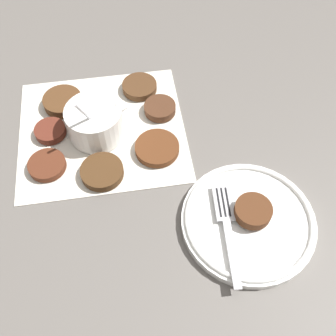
# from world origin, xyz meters

# --- Properties ---
(ground_plane) EXTENTS (4.00, 4.00, 0.00)m
(ground_plane) POSITION_xyz_m (0.00, 0.00, 0.00)
(ground_plane) COLOR #605B56
(napkin) EXTENTS (0.34, 0.32, 0.00)m
(napkin) POSITION_xyz_m (0.01, -0.00, 0.00)
(napkin) COLOR silver
(napkin) RESTS_ON ground_plane
(sauce_bowl) EXTENTS (0.11, 0.10, 0.12)m
(sauce_bowl) POSITION_xyz_m (0.01, -0.01, 0.03)
(sauce_bowl) COLOR white
(sauce_bowl) RESTS_ON napkin
(fritter_0) EXTENTS (0.07, 0.07, 0.02)m
(fritter_0) POSITION_xyz_m (-0.05, 0.08, 0.01)
(fritter_0) COLOR #51321B
(fritter_0) RESTS_ON napkin
(fritter_1) EXTENTS (0.06, 0.06, 0.02)m
(fritter_1) POSITION_xyz_m (0.12, 0.01, 0.01)
(fritter_1) COLOR #492B1B
(fritter_1) RESTS_ON napkin
(fritter_2) EXTENTS (0.07, 0.07, 0.01)m
(fritter_2) POSITION_xyz_m (-0.01, -0.10, 0.01)
(fritter_2) COLOR #492F19
(fritter_2) RESTS_ON napkin
(fritter_3) EXTENTS (0.08, 0.08, 0.01)m
(fritter_3) POSITION_xyz_m (0.10, -0.08, 0.01)
(fritter_3) COLOR #582F18
(fritter_3) RESTS_ON napkin
(fritter_4) EXTENTS (0.07, 0.07, 0.01)m
(fritter_4) POSITION_xyz_m (0.10, 0.08, 0.01)
(fritter_4) COLOR #4B2F1A
(fritter_4) RESTS_ON napkin
(fritter_5) EXTENTS (0.07, 0.07, 0.01)m
(fritter_5) POSITION_xyz_m (-0.10, -0.06, 0.01)
(fritter_5) COLOR #552919
(fritter_5) RESTS_ON napkin
(fritter_6) EXTENTS (0.06, 0.06, 0.01)m
(fritter_6) POSITION_xyz_m (-0.08, 0.02, 0.01)
(fritter_6) COLOR #5B271B
(fritter_6) RESTS_ON napkin
(serving_plate) EXTENTS (0.21, 0.21, 0.02)m
(serving_plate) POSITION_xyz_m (0.20, -0.25, 0.01)
(serving_plate) COLOR white
(serving_plate) RESTS_ON ground_plane
(fritter_on_plate) EXTENTS (0.06, 0.06, 0.02)m
(fritter_on_plate) POSITION_xyz_m (0.20, -0.25, 0.03)
(fritter_on_plate) COLOR #512D19
(fritter_on_plate) RESTS_ON serving_plate
(fork) EXTENTS (0.05, 0.17, 0.00)m
(fork) POSITION_xyz_m (0.16, -0.25, 0.02)
(fork) COLOR silver
(fork) RESTS_ON serving_plate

